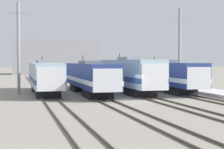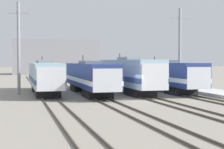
{
  "view_description": "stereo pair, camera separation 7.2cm",
  "coord_description": "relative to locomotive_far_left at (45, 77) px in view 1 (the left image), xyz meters",
  "views": [
    {
      "loc": [
        -10.9,
        -35.19,
        3.89
      ],
      "look_at": [
        -0.77,
        3.79,
        2.42
      ],
      "focal_mm": 60.0,
      "sensor_mm": 36.0,
      "label": 1
    },
    {
      "loc": [
        -10.83,
        -35.21,
        3.89
      ],
      "look_at": [
        -0.77,
        3.79,
        2.42
      ],
      "focal_mm": 60.0,
      "sensor_mm": 36.0,
      "label": 2
    }
  ],
  "objects": [
    {
      "name": "rail_pair_far_left",
      "position": [
        -0.0,
        -9.19,
        -1.98
      ],
      "size": [
        1.51,
        120.0,
        0.15
      ],
      "color": "#4C4238",
      "rests_on": "ground_plane"
    },
    {
      "name": "rail_pair_far_right",
      "position": [
        15.06,
        -9.19,
        -1.98
      ],
      "size": [
        1.51,
        120.0,
        0.15
      ],
      "color": "#4C4238",
      "rests_on": "ground_plane"
    },
    {
      "name": "locomotive_center_right",
      "position": [
        10.04,
        -1.25,
        0.19
      ],
      "size": [
        3.05,
        18.0,
        4.87
      ],
      "color": "#232326",
      "rests_on": "ground_plane"
    },
    {
      "name": "ground_plane",
      "position": [
        7.53,
        -9.19,
        -2.06
      ],
      "size": [
        400.0,
        400.0,
        0.0
      ],
      "primitive_type": "plane",
      "color": "gray"
    },
    {
      "name": "locomotive_far_left",
      "position": [
        0.0,
        0.0,
        0.0
      ],
      "size": [
        3.03,
        17.18,
        4.47
      ],
      "color": "#232326",
      "rests_on": "ground_plane"
    },
    {
      "name": "catenary_tower_left",
      "position": [
        -2.95,
        0.28,
        3.47
      ],
      "size": [
        2.44,
        0.36,
        10.7
      ],
      "color": "gray",
      "rests_on": "ground_plane"
    },
    {
      "name": "rail_pair_center_left",
      "position": [
        5.02,
        -9.19,
        -1.98
      ],
      "size": [
        1.51,
        120.0,
        0.15
      ],
      "color": "#4C4238",
      "rests_on": "ground_plane"
    },
    {
      "name": "locomotive_center_left",
      "position": [
        5.02,
        -1.89,
        -0.03
      ],
      "size": [
        3.13,
        18.42,
        4.61
      ],
      "color": "black",
      "rests_on": "ground_plane"
    },
    {
      "name": "rail_pair_center_right",
      "position": [
        10.04,
        -9.19,
        -1.98
      ],
      "size": [
        1.51,
        120.0,
        0.15
      ],
      "color": "#4C4238",
      "rests_on": "ground_plane"
    },
    {
      "name": "locomotive_far_right",
      "position": [
        15.06,
        -0.88,
        0.01
      ],
      "size": [
        2.96,
        17.86,
        4.47
      ],
      "color": "black",
      "rests_on": "ground_plane"
    },
    {
      "name": "depot_building",
      "position": [
        8.12,
        66.9,
        2.9
      ],
      "size": [
        24.79,
        10.95,
        9.92
      ],
      "color": "gray",
      "rests_on": "ground_plane"
    },
    {
      "name": "catenary_tower_right",
      "position": [
        17.27,
        0.28,
        3.47
      ],
      "size": [
        2.44,
        0.36,
        10.7
      ],
      "color": "gray",
      "rests_on": "ground_plane"
    }
  ]
}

